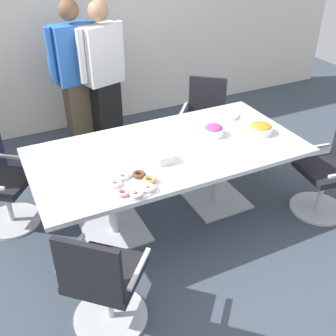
{
  "coord_description": "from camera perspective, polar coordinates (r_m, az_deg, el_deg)",
  "views": [
    {
      "loc": [
        -1.37,
        -2.79,
        2.51
      ],
      "look_at": [
        0.0,
        0.0,
        0.55
      ],
      "focal_mm": 43.21,
      "sensor_mm": 36.0,
      "label": 1
    }
  ],
  "objects": [
    {
      "name": "snack_bowl_candy_mix",
      "position": [
        3.8,
        6.45,
        5.32
      ],
      "size": [
        0.19,
        0.19,
        0.11
      ],
      "color": "white",
      "rests_on": "conference_table"
    },
    {
      "name": "plate_stack",
      "position": [
        4.2,
        8.29,
        7.33
      ],
      "size": [
        0.23,
        0.23,
        0.03
      ],
      "color": "white",
      "rests_on": "conference_table"
    },
    {
      "name": "napkin_pile",
      "position": [
        3.36,
        -0.58,
        1.47
      ],
      "size": [
        0.14,
        0.14,
        0.08
      ],
      "primitive_type": "cube",
      "color": "white",
      "rests_on": "conference_table"
    },
    {
      "name": "ground_plane",
      "position": [
        4.0,
        -0.0,
        -6.74
      ],
      "size": [
        10.0,
        10.0,
        0.01
      ],
      "primitive_type": "cube",
      "color": "#3D4754"
    },
    {
      "name": "person_standing_2",
      "position": [
        4.87,
        -9.04,
        12.68
      ],
      "size": [
        0.61,
        0.33,
        1.74
      ],
      "rotation": [
        0.0,
        0.0,
        -2.86
      ],
      "color": "black",
      "rests_on": "ground"
    },
    {
      "name": "donut_platter",
      "position": [
        3.08,
        -4.9,
        -2.35
      ],
      "size": [
        0.37,
        0.37,
        0.04
      ],
      "color": "white",
      "rests_on": "conference_table"
    },
    {
      "name": "back_wall",
      "position": [
        5.48,
        -11.83,
        19.95
      ],
      "size": [
        8.0,
        0.1,
        2.8
      ],
      "primitive_type": "cube",
      "color": "white",
      "rests_on": "ground"
    },
    {
      "name": "office_chair_0",
      "position": [
        2.85,
        -9.13,
        -15.95
      ],
      "size": [
        0.76,
        0.76,
        0.91
      ],
      "rotation": [
        0.0,
        0.0,
        -0.75
      ],
      "color": "silver",
      "rests_on": "ground"
    },
    {
      "name": "conference_table",
      "position": [
        3.64,
        -0.0,
        1.0
      ],
      "size": [
        2.4,
        1.2,
        0.75
      ],
      "color": "silver",
      "rests_on": "ground"
    },
    {
      "name": "office_chair_1",
      "position": [
        4.15,
        21.89,
        -0.86
      ],
      "size": [
        0.61,
        0.61,
        0.91
      ],
      "rotation": [
        0.0,
        0.0,
        1.43
      ],
      "color": "silver",
      "rests_on": "ground"
    },
    {
      "name": "snack_bowl_chips_orange",
      "position": [
        3.92,
        12.9,
        5.49
      ],
      "size": [
        0.23,
        0.23,
        0.1
      ],
      "color": "white",
      "rests_on": "conference_table"
    },
    {
      "name": "person_standing_1",
      "position": [
        4.91,
        -12.8,
        12.57
      ],
      "size": [
        0.62,
        0.29,
        1.76
      ],
      "rotation": [
        0.0,
        0.0,
        -2.99
      ],
      "color": "brown",
      "rests_on": "ground"
    },
    {
      "name": "office_chair_2",
      "position": [
        4.85,
        5.14,
        6.39
      ],
      "size": [
        0.76,
        0.76,
        0.91
      ],
      "rotation": [
        0.0,
        0.0,
        -3.83
      ],
      "color": "silver",
      "rests_on": "ground"
    }
  ]
}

